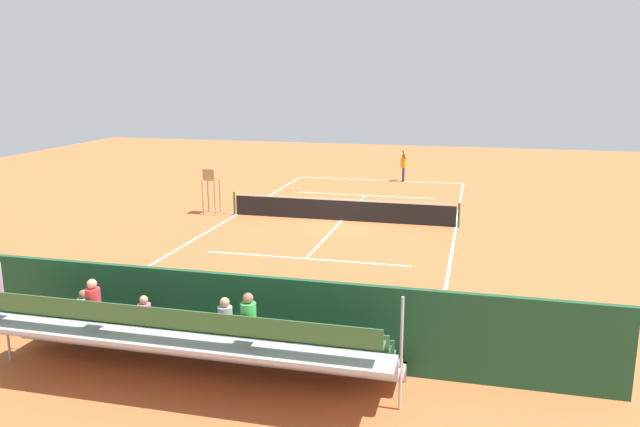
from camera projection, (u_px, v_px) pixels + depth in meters
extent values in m
plane|color=#BC6033|center=(342.00, 221.00, 28.17)|extent=(60.00, 60.00, 0.00)
cube|color=white|center=(380.00, 180.00, 38.58)|extent=(10.00, 0.10, 0.01)
cube|color=white|center=(260.00, 308.00, 17.76)|extent=(10.00, 0.10, 0.01)
cube|color=white|center=(456.00, 227.00, 26.98)|extent=(0.10, 22.00, 0.01)
cube|color=white|center=(237.00, 214.00, 29.36)|extent=(0.10, 22.00, 0.01)
cube|color=white|center=(365.00, 195.00, 33.89)|extent=(7.50, 0.10, 0.01)
cube|color=white|center=(306.00, 259.00, 22.45)|extent=(7.50, 0.10, 0.01)
cube|color=white|center=(342.00, 220.00, 28.17)|extent=(0.10, 12.10, 0.01)
cube|color=white|center=(380.00, 180.00, 38.58)|extent=(0.10, 0.30, 0.01)
cube|color=black|center=(342.00, 211.00, 28.07)|extent=(10.00, 0.02, 0.91)
cube|color=white|center=(342.00, 200.00, 27.96)|extent=(10.00, 0.04, 0.06)
cylinder|color=#2D5133|center=(459.00, 215.00, 26.84)|extent=(0.10, 0.10, 1.07)
cylinder|color=#2D5133|center=(234.00, 203.00, 29.26)|extent=(0.10, 0.10, 1.07)
cube|color=#1E4C2D|center=(216.00, 313.00, 14.70)|extent=(18.00, 0.16, 2.00)
cube|color=#B2B2B7|center=(211.00, 350.00, 14.54)|extent=(9.00, 0.10, 0.45)
cube|color=#B2B2B7|center=(204.00, 349.00, 14.17)|extent=(9.00, 0.80, 0.08)
cube|color=#B2B2B7|center=(212.00, 350.00, 14.57)|extent=(9.00, 0.04, 0.45)
cube|color=#386B38|center=(202.00, 334.00, 13.98)|extent=(8.60, 0.36, 0.04)
cube|color=#386B38|center=(198.00, 328.00, 13.77)|extent=(8.60, 0.03, 0.36)
cube|color=#B2B2B7|center=(188.00, 345.00, 13.32)|extent=(9.00, 0.80, 0.08)
cube|color=#B2B2B7|center=(196.00, 346.00, 13.72)|extent=(9.00, 0.04, 0.45)
cube|color=#386B38|center=(185.00, 329.00, 13.13)|extent=(8.60, 0.36, 0.04)
cube|color=#386B38|center=(180.00, 323.00, 12.91)|extent=(8.60, 0.03, 0.36)
cube|color=#B2B2B7|center=(169.00, 341.00, 12.46)|extent=(9.00, 0.80, 0.08)
cube|color=#B2B2B7|center=(178.00, 342.00, 12.86)|extent=(9.00, 0.04, 0.45)
cube|color=#386B38|center=(165.00, 323.00, 12.27)|extent=(8.60, 0.36, 0.04)
cube|color=#386B38|center=(160.00, 317.00, 12.06)|extent=(8.60, 0.03, 0.36)
cylinder|color=#B2B2B7|center=(401.00, 354.00, 12.18)|extent=(0.06, 0.06, 2.35)
cylinder|color=#B2B2B7|center=(5.00, 312.00, 14.31)|extent=(0.06, 0.06, 2.35)
cube|color=#2D2D33|center=(251.00, 326.00, 12.02)|extent=(0.32, 0.40, 0.12)
cylinder|color=green|center=(248.00, 314.00, 11.84)|extent=(0.30, 0.30, 0.45)
sphere|color=#8C6647|center=(248.00, 298.00, 11.77)|extent=(0.20, 0.20, 0.20)
cube|color=#2D2D33|center=(88.00, 317.00, 14.84)|extent=(0.32, 0.40, 0.12)
cylinder|color=#9399A3|center=(84.00, 307.00, 14.66)|extent=(0.30, 0.30, 0.45)
sphere|color=#8C6647|center=(83.00, 294.00, 14.59)|extent=(0.20, 0.20, 0.20)
cube|color=#2D2D33|center=(148.00, 323.00, 14.47)|extent=(0.32, 0.40, 0.12)
cylinder|color=pink|center=(145.00, 313.00, 14.30)|extent=(0.30, 0.30, 0.45)
sphere|color=tan|center=(144.00, 300.00, 14.22)|extent=(0.20, 0.20, 0.20)
cube|color=#2D2D33|center=(0.00, 301.00, 13.36)|extent=(0.32, 0.40, 0.12)
cube|color=#2D2D33|center=(98.00, 311.00, 12.80)|extent=(0.32, 0.40, 0.12)
cylinder|color=red|center=(93.00, 299.00, 12.63)|extent=(0.30, 0.30, 0.45)
sphere|color=tan|center=(92.00, 284.00, 12.55)|extent=(0.20, 0.20, 0.20)
cube|color=#2D2D33|center=(228.00, 328.00, 13.07)|extent=(0.32, 0.40, 0.12)
cylinder|color=#9399A3|center=(225.00, 317.00, 12.89)|extent=(0.30, 0.30, 0.45)
sphere|color=tan|center=(225.00, 302.00, 12.82)|extent=(0.20, 0.20, 0.20)
cylinder|color=#A88456|center=(220.00, 196.00, 29.59)|extent=(0.07, 0.07, 1.60)
cylinder|color=#A88456|center=(208.00, 195.00, 29.73)|extent=(0.07, 0.07, 1.60)
cylinder|color=#A88456|center=(215.00, 198.00, 29.02)|extent=(0.07, 0.07, 1.60)
cylinder|color=#A88456|center=(203.00, 198.00, 29.17)|extent=(0.07, 0.07, 1.60)
cube|color=#A88456|center=(211.00, 179.00, 29.20)|extent=(0.56, 0.56, 0.06)
cube|color=#A88456|center=(208.00, 174.00, 28.91)|extent=(0.56, 0.06, 0.48)
cube|color=#A88456|center=(216.00, 176.00, 29.10)|extent=(0.04, 0.48, 0.04)
cube|color=#A88456|center=(205.00, 176.00, 29.22)|extent=(0.04, 0.48, 0.04)
cube|color=#234C2D|center=(302.00, 330.00, 15.14)|extent=(1.80, 0.40, 0.05)
cylinder|color=#234C2D|center=(333.00, 342.00, 15.01)|extent=(0.06, 0.06, 0.45)
cylinder|color=#234C2D|center=(273.00, 336.00, 15.37)|extent=(0.06, 0.06, 0.45)
cube|color=#234C2D|center=(300.00, 321.00, 14.90)|extent=(1.80, 0.04, 0.36)
cube|color=#334C8C|center=(218.00, 335.00, 15.51)|extent=(0.90, 0.36, 0.36)
cylinder|color=navy|center=(403.00, 174.00, 38.23)|extent=(0.14, 0.14, 0.85)
cylinder|color=navy|center=(403.00, 175.00, 38.01)|extent=(0.14, 0.14, 0.85)
cylinder|color=orange|center=(404.00, 162.00, 37.96)|extent=(0.41, 0.41, 0.60)
sphere|color=brown|center=(404.00, 156.00, 37.87)|extent=(0.22, 0.22, 0.22)
cylinder|color=brown|center=(404.00, 155.00, 37.64)|extent=(0.26, 0.13, 0.55)
cylinder|color=brown|center=(403.00, 161.00, 38.17)|extent=(0.10, 0.10, 0.50)
cylinder|color=black|center=(395.00, 180.00, 38.72)|extent=(0.04, 0.28, 0.03)
torus|color=#D8CC4C|center=(394.00, 180.00, 38.47)|extent=(0.32, 0.32, 0.02)
cylinder|color=white|center=(394.00, 180.00, 38.47)|extent=(0.25, 0.25, 0.00)
sphere|color=#CCDB33|center=(378.00, 186.00, 36.32)|extent=(0.07, 0.07, 0.07)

